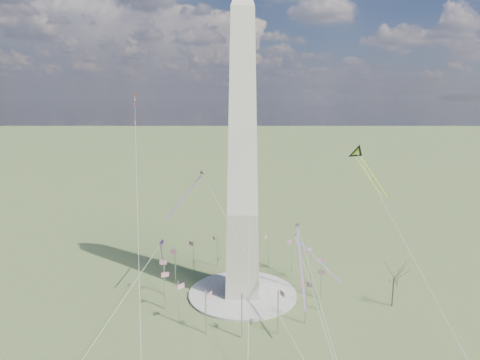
{
  "coord_description": "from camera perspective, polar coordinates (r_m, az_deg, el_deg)",
  "views": [
    {
      "loc": [
        0.99,
        -133.07,
        64.77
      ],
      "look_at": [
        -0.83,
        0.0,
        39.12
      ],
      "focal_mm": 32.0,
      "sensor_mm": 36.0,
      "label": 1
    }
  ],
  "objects": [
    {
      "name": "kite_streamer_left",
      "position": [
        126.3,
        7.98,
        -9.44
      ],
      "size": [
        2.31,
        24.59,
        16.88
      ],
      "rotation": [
        0.0,
        0.0,
        3.12
      ],
      "color": "#DA4B22",
      "rests_on": "ground"
    },
    {
      "name": "ground",
      "position": [
        148.0,
        0.33,
        -15.04
      ],
      "size": [
        2000.0,
        2000.0,
        0.0
      ],
      "primitive_type": "plane",
      "color": "#4F6231",
      "rests_on": "ground"
    },
    {
      "name": "flagpole_ring",
      "position": [
        144.96,
        0.34,
        -12.46
      ],
      "size": [
        54.4,
        54.4,
        13.0
      ],
      "color": "silver",
      "rests_on": "ground"
    },
    {
      "name": "washington_monument",
      "position": [
        134.13,
        0.36,
        3.71
      ],
      "size": [
        15.56,
        15.56,
        100.0
      ],
      "color": "#B0A593",
      "rests_on": "plaza"
    },
    {
      "name": "kite_diamond_purple",
      "position": [
        141.66,
        -10.42,
        -8.59
      ],
      "size": [
        1.85,
        2.74,
        8.29
      ],
      "rotation": [
        0.0,
        0.0,
        3.0
      ],
      "color": "#3C176A",
      "rests_on": "ground"
    },
    {
      "name": "plaza",
      "position": [
        147.83,
        0.33,
        -14.9
      ],
      "size": [
        36.0,
        36.0,
        0.8
      ],
      "primitive_type": "cylinder",
      "color": "beige",
      "rests_on": "ground"
    },
    {
      "name": "kite_streamer_mid",
      "position": [
        136.73,
        -6.79,
        -1.31
      ],
      "size": [
        10.69,
        16.39,
        12.73
      ],
      "rotation": [
        0.0,
        0.0,
        2.59
      ],
      "color": "#DA4B22",
      "rests_on": "ground"
    },
    {
      "name": "kite_small_white",
      "position": [
        178.32,
        1.47,
        10.2
      ],
      "size": [
        1.46,
        1.72,
        4.62
      ],
      "rotation": [
        0.0,
        0.0,
        3.0
      ],
      "color": "white",
      "rests_on": "ground"
    },
    {
      "name": "kite_streamer_right",
      "position": [
        144.8,
        9.49,
        -9.56
      ],
      "size": [
        14.84,
        13.13,
        12.83
      ],
      "rotation": [
        0.0,
        0.0,
        4.0
      ],
      "color": "#DA4B22",
      "rests_on": "ground"
    },
    {
      "name": "kite_delta_black",
      "position": [
        145.96,
        15.52,
        3.17
      ],
      "size": [
        9.9,
        17.6,
        14.39
      ],
      "rotation": [
        0.0,
        0.0,
        3.49
      ],
      "color": "black",
      "rests_on": "ground"
    },
    {
      "name": "kite_small_red",
      "position": [
        178.63,
        -13.87,
        10.81
      ],
      "size": [
        1.55,
        2.36,
        5.09
      ],
      "rotation": [
        0.0,
        0.0,
        2.57
      ],
      "color": "red",
      "rests_on": "ground"
    },
    {
      "name": "tree_near",
      "position": [
        144.68,
        19.84,
        -11.99
      ],
      "size": [
        8.06,
        8.06,
        14.11
      ],
      "color": "#483C2B",
      "rests_on": "ground"
    }
  ]
}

